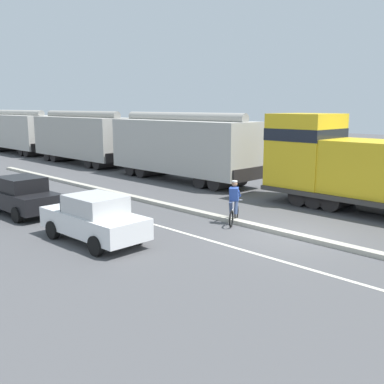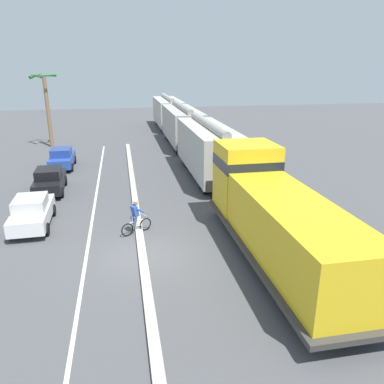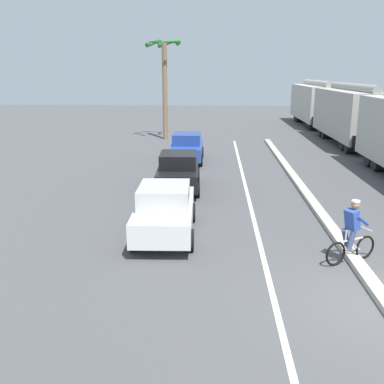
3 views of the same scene
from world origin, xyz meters
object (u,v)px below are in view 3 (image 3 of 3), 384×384
at_px(parked_car_blue, 187,147).
at_px(cyclist, 352,233).
at_px(hopper_car_trailing, 315,103).
at_px(hopper_car_middle, 351,114).
at_px(parked_car_black, 178,171).
at_px(palm_tree_near, 165,67).
at_px(parked_car_white, 165,210).

height_order(parked_car_blue, cyclist, cyclist).
bearing_deg(hopper_car_trailing, hopper_car_middle, -90.00).
bearing_deg(parked_car_blue, cyclist, -69.00).
bearing_deg(parked_car_blue, parked_car_black, -89.64).
distance_m(parked_car_black, parked_car_blue, 6.22).
height_order(hopper_car_middle, hopper_car_trailing, same).
xyz_separation_m(hopper_car_trailing, parked_car_blue, (-10.95, -18.60, -1.26)).
height_order(cyclist, palm_tree_near, palm_tree_near).
relative_size(parked_car_white, cyclist, 2.48).
bearing_deg(parked_car_black, parked_car_blue, 90.36).
xyz_separation_m(hopper_car_middle, parked_car_blue, (-10.95, -7.00, -1.26)).
distance_m(hopper_car_trailing, cyclist, 32.78).
distance_m(hopper_car_middle, parked_car_blue, 13.05).
height_order(parked_car_black, palm_tree_near, palm_tree_near).
bearing_deg(hopper_car_middle, parked_car_black, -129.53).
bearing_deg(parked_car_black, cyclist, -55.02).
xyz_separation_m(parked_car_white, cyclist, (5.15, -1.81, 0.00)).
bearing_deg(parked_car_blue, hopper_car_middle, 32.59).
bearing_deg(cyclist, hopper_car_trailing, 79.97).
relative_size(hopper_car_middle, palm_tree_near, 1.45).
bearing_deg(parked_car_white, cyclist, -19.34).
distance_m(parked_car_blue, cyclist, 14.63).
bearing_deg(parked_car_blue, hopper_car_trailing, 59.52).
xyz_separation_m(parked_car_blue, palm_tree_near, (-2.17, 8.76, 4.43)).
bearing_deg(palm_tree_near, parked_car_blue, -76.07).
bearing_deg(hopper_car_trailing, parked_car_blue, -120.48).
distance_m(hopper_car_middle, cyclist, 21.46).
distance_m(parked_car_white, cyclist, 5.46).
bearing_deg(parked_car_white, hopper_car_middle, 60.05).
bearing_deg(palm_tree_near, hopper_car_middle, -7.66).
bearing_deg(palm_tree_near, cyclist, -71.69).
bearing_deg(parked_car_white, parked_car_blue, 90.43).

